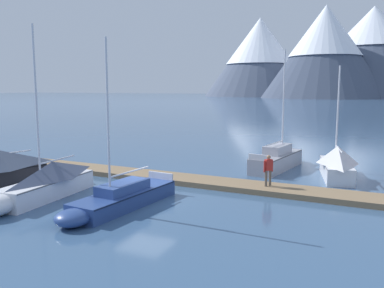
# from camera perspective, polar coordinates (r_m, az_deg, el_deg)

# --- Properties ---
(ground_plane) EXTENTS (700.00, 700.00, 0.00)m
(ground_plane) POSITION_cam_1_polar(r_m,az_deg,el_deg) (20.73, -6.61, -7.61)
(ground_plane) COLOR #38567A
(mountain_west_summit) EXTENTS (71.16, 71.16, 50.68)m
(mountain_west_summit) POSITION_cam_1_polar(r_m,az_deg,el_deg) (273.55, 9.56, 12.40)
(mountain_west_summit) COLOR #4C566B
(mountain_west_summit) RESTS_ON ground
(mountain_central_massif) EXTENTS (67.96, 67.96, 50.00)m
(mountain_central_massif) POSITION_cam_1_polar(r_m,az_deg,el_deg) (236.89, 18.30, 12.70)
(mountain_central_massif) COLOR #424C60
(mountain_central_massif) RESTS_ON ground
(mountain_shoulder_ridge) EXTENTS (93.39, 93.39, 52.54)m
(mountain_shoulder_ridge) POSITION_cam_1_polar(r_m,az_deg,el_deg) (264.21, 24.16, 12.06)
(mountain_shoulder_ridge) COLOR #424C60
(mountain_shoulder_ridge) RESTS_ON ground
(dock) EXTENTS (27.39, 3.56, 0.30)m
(dock) POSITION_cam_1_polar(r_m,az_deg,el_deg) (24.14, -1.88, -4.97)
(dock) COLOR #846B4C
(dock) RESTS_ON ground
(sailboat_mid_dock_port) EXTENTS (1.91, 7.02, 8.53)m
(sailboat_mid_dock_port) POSITION_cam_1_polar(r_m,az_deg,el_deg) (21.55, -20.21, -5.12)
(sailboat_mid_dock_port) COLOR silver
(sailboat_mid_dock_port) RESTS_ON ground
(sailboat_mid_dock_starboard) EXTENTS (2.41, 7.20, 7.70)m
(sailboat_mid_dock_starboard) POSITION_cam_1_polar(r_m,az_deg,el_deg) (19.04, -10.30, -7.58)
(sailboat_mid_dock_starboard) COLOR navy
(sailboat_mid_dock_starboard) RESTS_ON ground
(sailboat_far_berth) EXTENTS (2.63, 6.97, 8.15)m
(sailboat_far_berth) POSITION_cam_1_polar(r_m,az_deg,el_deg) (28.57, 12.15, -2.03)
(sailboat_far_berth) COLOR #93939E
(sailboat_far_berth) RESTS_ON ground
(sailboat_outer_slip) EXTENTS (2.60, 6.35, 6.89)m
(sailboat_outer_slip) POSITION_cam_1_polar(r_m,az_deg,el_deg) (26.55, 19.71, -2.45)
(sailboat_outer_slip) COLOR white
(sailboat_outer_slip) RESTS_ON ground
(person_on_dock) EXTENTS (0.43, 0.46, 1.69)m
(person_on_dock) POSITION_cam_1_polar(r_m,az_deg,el_deg) (21.96, 10.75, -3.43)
(person_on_dock) COLOR brown
(person_on_dock) RESTS_ON dock
(mooring_buoy_channel_marker) EXTENTS (0.41, 0.41, 0.49)m
(mooring_buoy_channel_marker) POSITION_cam_1_polar(r_m,az_deg,el_deg) (24.30, -14.58, -4.99)
(mooring_buoy_channel_marker) COLOR orange
(mooring_buoy_channel_marker) RESTS_ON ground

